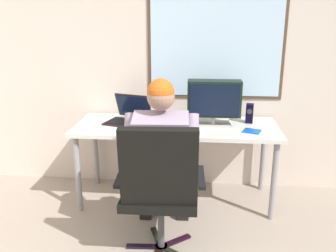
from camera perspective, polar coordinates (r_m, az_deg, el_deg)
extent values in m
cube|color=beige|center=(3.60, -0.04, 11.08)|extent=(5.31, 0.06, 2.65)
cube|color=#4C3828|center=(3.54, 7.52, 14.98)|extent=(1.28, 0.01, 1.34)
cube|color=silver|center=(3.54, 7.52, 14.98)|extent=(1.22, 0.02, 1.28)
cylinder|color=gray|center=(3.34, -13.79, -7.26)|extent=(0.05, 0.05, 0.70)
cylinder|color=gray|center=(3.24, 16.10, -8.24)|extent=(0.05, 0.05, 0.70)
cylinder|color=gray|center=(3.84, -11.16, -3.86)|extent=(0.05, 0.05, 0.70)
cylinder|color=gray|center=(3.75, 14.53, -4.59)|extent=(0.05, 0.05, 0.70)
cube|color=silver|center=(3.31, 1.28, -0.14)|extent=(1.82, 0.70, 0.03)
cube|color=black|center=(2.93, -3.78, -18.15)|extent=(0.27, 0.06, 0.02)
cube|color=black|center=(2.98, 1.19, -17.42)|extent=(0.23, 0.20, 0.02)
cube|color=black|center=(3.03, -1.72, -16.85)|extent=(0.14, 0.26, 0.02)
cylinder|color=black|center=(2.92, -1.05, -18.24)|extent=(0.10, 0.10, 0.02)
cylinder|color=#3F3F44|center=(2.80, -1.08, -14.54)|extent=(0.05, 0.05, 0.42)
cube|color=black|center=(2.69, -1.11, -10.33)|extent=(0.53, 0.53, 0.06)
cube|color=black|center=(2.35, -1.47, -6.46)|extent=(0.51, 0.15, 0.54)
cube|color=black|center=(2.63, 5.13, -7.89)|extent=(0.07, 0.37, 0.02)
cube|color=black|center=(2.66, -7.30, -7.66)|extent=(0.07, 0.37, 0.02)
cylinder|color=#433C66|center=(2.89, 2.39, -7.67)|extent=(0.17, 0.43, 0.15)
cylinder|color=#433C66|center=(3.18, 2.33, -10.13)|extent=(0.12, 0.12, 0.49)
cube|color=black|center=(3.33, 2.29, -12.82)|extent=(0.11, 0.24, 0.08)
cylinder|color=#433C66|center=(2.90, -3.99, -7.56)|extent=(0.17, 0.43, 0.15)
cylinder|color=#433C66|center=(3.20, -3.50, -10.02)|extent=(0.12, 0.12, 0.49)
cube|color=black|center=(3.35, -3.33, -12.70)|extent=(0.11, 0.24, 0.08)
cube|color=gray|center=(2.59, -1.07, -4.05)|extent=(0.39, 0.34, 0.58)
sphere|color=#A07662|center=(2.48, -1.12, 4.59)|extent=(0.19, 0.19, 0.19)
sphere|color=#C7571A|center=(2.47, -1.13, 5.27)|extent=(0.19, 0.19, 0.19)
cylinder|color=gray|center=(2.60, 3.83, -1.21)|extent=(0.10, 0.20, 0.29)
cylinder|color=#A07662|center=(2.72, 3.73, -3.39)|extent=(0.09, 0.20, 0.26)
sphere|color=#A07662|center=(2.77, 3.70, -3.61)|extent=(0.09, 0.09, 0.09)
cylinder|color=gray|center=(2.62, -5.84, -1.09)|extent=(0.10, 0.21, 0.29)
cylinder|color=#A07662|center=(2.77, -5.41, -1.12)|extent=(0.08, 0.08, 0.26)
sphere|color=#A07662|center=(2.83, -5.21, 0.70)|extent=(0.09, 0.09, 0.09)
cube|color=beige|center=(3.31, 7.01, 0.21)|extent=(0.30, 0.24, 0.02)
cylinder|color=beige|center=(3.30, 7.04, 0.98)|extent=(0.04, 0.04, 0.07)
cube|color=black|center=(3.25, 7.16, 4.29)|extent=(0.47, 0.16, 0.32)
cube|color=black|center=(3.17, 7.23, 3.97)|extent=(0.43, 0.01, 0.28)
cube|color=black|center=(3.37, -6.60, 0.51)|extent=(0.41, 0.35, 0.02)
cube|color=black|center=(3.37, -6.60, 0.67)|extent=(0.37, 0.31, 0.00)
cube|color=black|center=(3.49, -5.36, 3.15)|extent=(0.36, 0.19, 0.23)
cube|color=#0F1933|center=(3.48, -5.42, 3.07)|extent=(0.34, 0.17, 0.21)
cylinder|color=silver|center=(3.18, 0.59, -0.53)|extent=(0.06, 0.06, 0.00)
cylinder|color=silver|center=(3.17, 0.59, 0.05)|extent=(0.01, 0.01, 0.06)
cylinder|color=silver|center=(3.15, 0.59, 1.19)|extent=(0.07, 0.07, 0.07)
cylinder|color=#540C15|center=(3.15, 0.59, 0.91)|extent=(0.07, 0.07, 0.03)
cube|color=black|center=(3.44, 12.52, 1.93)|extent=(0.08, 0.08, 0.18)
cylinder|color=#333338|center=(3.40, 12.53, 2.20)|extent=(0.05, 0.01, 0.05)
cube|color=red|center=(3.40, -0.85, 0.83)|extent=(0.18, 0.14, 0.03)
cube|color=#5B3884|center=(3.38, -0.74, 1.27)|extent=(0.18, 0.17, 0.03)
cube|color=blue|center=(3.20, 12.88, -0.78)|extent=(0.18, 0.17, 0.01)
cylinder|color=black|center=(3.15, -2.19, 0.11)|extent=(0.08, 0.08, 0.09)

